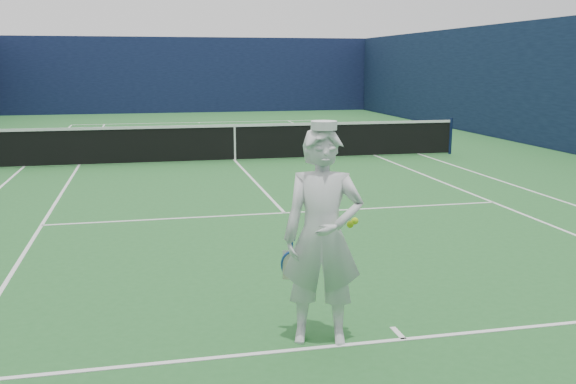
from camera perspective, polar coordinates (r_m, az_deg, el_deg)
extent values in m
plane|color=#26652C|center=(17.68, -4.72, 2.77)|extent=(80.00, 80.00, 0.00)
cube|color=white|center=(29.42, -7.93, 6.15)|extent=(11.03, 0.06, 0.01)
cube|color=white|center=(6.49, 10.26, -12.76)|extent=(11.03, 0.06, 0.01)
cube|color=white|center=(17.80, -22.51, 2.01)|extent=(0.06, 23.83, 0.01)
cube|color=white|center=(19.20, 11.74, 3.27)|extent=(0.06, 23.83, 0.01)
cube|color=white|center=(17.61, -18.12, 2.22)|extent=(0.06, 23.77, 0.01)
cube|color=white|center=(18.68, 7.90, 3.18)|extent=(0.06, 23.77, 0.01)
cube|color=white|center=(23.98, -6.84, 5.01)|extent=(8.23, 0.06, 0.01)
cube|color=white|center=(11.48, -0.32, -1.87)|extent=(8.23, 0.06, 0.01)
cube|color=white|center=(17.68, -4.73, 2.78)|extent=(0.06, 12.80, 0.01)
cube|color=white|center=(29.27, -7.91, 6.12)|extent=(0.06, 0.30, 0.01)
cube|color=white|center=(6.61, 9.75, -12.26)|extent=(0.06, 0.30, 0.01)
cube|color=#0F1739|center=(35.41, -8.86, 10.23)|extent=(20.12, 0.12, 4.00)
cube|color=#0F1B39|center=(21.29, 23.25, 8.77)|extent=(0.12, 36.12, 4.00)
cylinder|color=#141E4C|center=(19.52, 14.25, 4.86)|extent=(0.09, 0.09, 1.07)
cube|color=black|center=(17.61, -4.75, 4.38)|extent=(12.79, 0.02, 0.92)
cube|color=white|center=(17.56, -4.78, 5.90)|extent=(12.79, 0.04, 0.07)
cube|color=white|center=(17.62, -4.75, 4.28)|extent=(0.05, 0.03, 0.94)
imported|color=silver|center=(6.04, 3.10, -4.05)|extent=(0.86, 0.68, 2.06)
cylinder|color=white|center=(5.85, 3.21, 5.93)|extent=(0.24, 0.24, 0.08)
cube|color=white|center=(5.98, 3.20, 5.76)|extent=(0.20, 0.14, 0.02)
cylinder|color=navy|center=(6.11, 0.47, -3.43)|extent=(0.06, 0.10, 0.22)
cube|color=#1B4195|center=(6.22, 0.35, -4.90)|extent=(0.03, 0.03, 0.14)
torus|color=#1B4195|center=(6.34, 0.51, -6.51)|extent=(0.31, 0.17, 0.29)
cube|color=beige|center=(6.34, 0.51, -6.51)|extent=(0.21, 0.06, 0.30)
sphere|color=#C1E91A|center=(6.12, 5.55, -2.89)|extent=(0.07, 0.07, 0.07)
sphere|color=#C1E91A|center=(6.13, 5.96, -2.57)|extent=(0.07, 0.07, 0.07)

